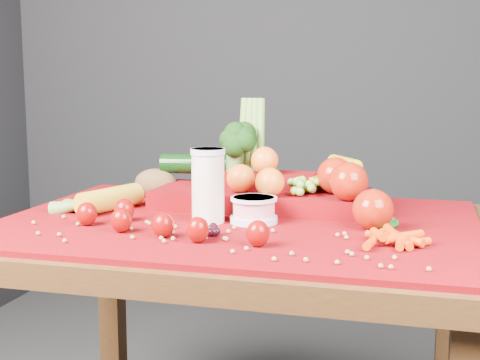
% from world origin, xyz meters
% --- Properties ---
extents(table, '(1.10, 0.80, 0.75)m').
position_xyz_m(table, '(0.00, 0.00, 0.66)').
color(table, '#32180B').
rests_on(table, ground).
extents(red_cloth, '(1.05, 0.75, 0.01)m').
position_xyz_m(red_cloth, '(0.00, 0.00, 0.76)').
color(red_cloth, '#68030B').
rests_on(red_cloth, table).
extents(milk_glass, '(0.08, 0.08, 0.16)m').
position_xyz_m(milk_glass, '(-0.06, -0.04, 0.85)').
color(milk_glass, silver).
rests_on(milk_glass, red_cloth).
extents(yogurt_bowl, '(0.11, 0.11, 0.06)m').
position_xyz_m(yogurt_bowl, '(0.04, -0.02, 0.79)').
color(yogurt_bowl, silver).
rests_on(yogurt_bowl, red_cloth).
extents(strawberry_scatter, '(0.44, 0.18, 0.06)m').
position_xyz_m(strawberry_scatter, '(-0.13, -0.17, 0.79)').
color(strawberry_scatter, '#820D02').
rests_on(strawberry_scatter, red_cloth).
extents(dark_grape_cluster, '(0.06, 0.05, 0.03)m').
position_xyz_m(dark_grape_cluster, '(-0.02, -0.17, 0.78)').
color(dark_grape_cluster, black).
rests_on(dark_grape_cluster, red_cloth).
extents(soybean_scatter, '(0.84, 0.24, 0.01)m').
position_xyz_m(soybean_scatter, '(0.00, -0.20, 0.77)').
color(soybean_scatter, '#A97B49').
rests_on(soybean_scatter, red_cloth).
extents(corn_ear, '(0.23, 0.26, 0.06)m').
position_xyz_m(corn_ear, '(-0.36, -0.01, 0.78)').
color(corn_ear, gold).
rests_on(corn_ear, red_cloth).
extents(potato, '(0.11, 0.08, 0.08)m').
position_xyz_m(potato, '(-0.29, 0.21, 0.80)').
color(potato, brown).
rests_on(potato, red_cloth).
extents(baby_carrot_pile, '(0.18, 0.17, 0.03)m').
position_xyz_m(baby_carrot_pile, '(0.35, -0.14, 0.78)').
color(baby_carrot_pile, '#D43C07').
rests_on(baby_carrot_pile, red_cloth).
extents(green_bean_pile, '(0.14, 0.12, 0.01)m').
position_xyz_m(green_bean_pile, '(0.32, -0.01, 0.77)').
color(green_bean_pile, '#145914').
rests_on(green_bean_pile, red_cloth).
extents(produce_mound, '(0.62, 0.37, 0.27)m').
position_xyz_m(produce_mound, '(0.05, 0.15, 0.82)').
color(produce_mound, '#68030B').
rests_on(produce_mound, red_cloth).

